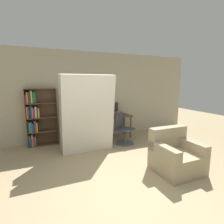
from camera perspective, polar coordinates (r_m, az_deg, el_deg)
The scene contains 9 objects.
ground_plane at distance 3.04m, azimuth 4.74°, elevation -25.99°, with size 16.00×16.00×0.00m, color #9E8966.
wall_back at distance 5.50m, azimuth -10.74°, elevation 5.07°, with size 8.00×0.06×2.70m.
desk at distance 5.61m, azimuth 0.53°, elevation -2.27°, with size 1.12×0.58×0.72m.
monitor at distance 5.69m, azimuth -1.08°, elevation 1.36°, with size 0.66×0.17×0.40m.
office_chair at distance 5.13m, azimuth 3.76°, elevation -6.34°, with size 0.61×0.61×0.91m.
bookshelf at distance 5.29m, azimuth -23.11°, elevation -1.61°, with size 0.82×0.29×1.61m.
mattress_near at distance 4.38m, azimuth -7.69°, elevation -0.79°, with size 1.31×0.44×1.97m.
mattress_far at distance 4.68m, azimuth -8.69°, elevation -0.17°, with size 1.31×0.40×1.97m.
armchair at distance 3.85m, azimuth 19.92°, elevation -13.13°, with size 0.85×0.80×0.85m.
Camera 1 is at (-1.18, -2.18, 1.77)m, focal length 28.00 mm.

